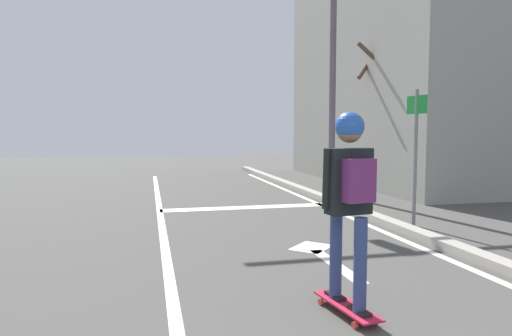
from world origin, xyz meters
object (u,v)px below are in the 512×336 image
street_sign_post (416,137)px  skater (350,184)px  skateboard (347,306)px  traffic_signal_mast (297,33)px  roadside_tree (376,125)px

street_sign_post → skater: bearing=-129.6°
skateboard → skater: size_ratio=0.49×
skater → traffic_signal_mast: 7.92m
skateboard → traffic_signal_mast: bearing=75.1°
roadside_tree → traffic_signal_mast: bearing=-167.3°
roadside_tree → skateboard: bearing=-119.4°
skater → roadside_tree: (4.34, 7.71, 0.60)m
skateboard → street_sign_post: 4.42m
skater → traffic_signal_mast: traffic_signal_mast is taller
street_sign_post → roadside_tree: 4.79m
street_sign_post → roadside_tree: size_ratio=0.58×
skateboard → skater: 1.07m
skateboard → street_sign_post: size_ratio=0.36×
skater → street_sign_post: 4.21m
skater → traffic_signal_mast: bearing=75.2°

